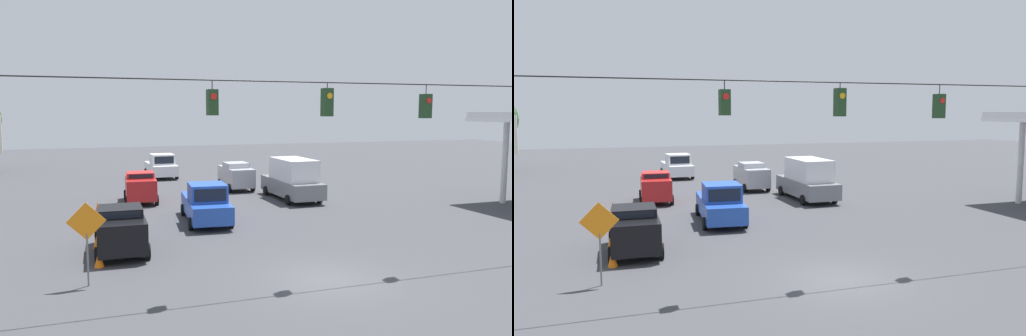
{
  "view_description": "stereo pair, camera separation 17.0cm",
  "coord_description": "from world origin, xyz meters",
  "views": [
    {
      "loc": [
        7.79,
        15.09,
        5.79
      ],
      "look_at": [
        0.37,
        -6.64,
        3.21
      ],
      "focal_mm": 35.0,
      "sensor_mm": 36.0,
      "label": 1
    },
    {
      "loc": [
        7.63,
        15.14,
        5.79
      ],
      "look_at": [
        0.37,
        -6.64,
        3.21
      ],
      "focal_mm": 35.0,
      "sensor_mm": 36.0,
      "label": 2
    }
  ],
  "objects": [
    {
      "name": "ground_plane",
      "position": [
        0.0,
        0.0,
        0.0
      ],
      "size": [
        140.0,
        140.0,
        0.0
      ],
      "primitive_type": "plane",
      "color": "#3D3D42"
    },
    {
      "name": "overhead_signal_span",
      "position": [
        -0.03,
        -0.27,
        4.68
      ],
      "size": [
        23.41,
        0.38,
        7.72
      ],
      "color": "slate",
      "rests_on": "ground_plane"
    },
    {
      "name": "sedan_silver_oncoming_deep",
      "position": [
        -2.77,
        -20.51,
        1.05
      ],
      "size": [
        2.01,
        4.06,
        2.03
      ],
      "color": "#A8AAB2",
      "rests_on": "ground_plane"
    },
    {
      "name": "box_truck_grey_oncoming_far",
      "position": [
        -5.1,
        -15.18,
        1.35
      ],
      "size": [
        2.46,
        6.05,
        2.73
      ],
      "color": "slate",
      "rests_on": "ground_plane"
    },
    {
      "name": "pickup_truck_blue_withflow_mid",
      "position": [
        1.92,
        -10.28,
        0.98
      ],
      "size": [
        2.57,
        5.72,
        2.12
      ],
      "color": "#234CB2",
      "rests_on": "ground_plane"
    },
    {
      "name": "sedan_black_parked_shoulder",
      "position": [
        6.57,
        -5.8,
        1.0
      ],
      "size": [
        2.17,
        4.11,
        1.92
      ],
      "color": "black",
      "rests_on": "ground_plane"
    },
    {
      "name": "sedan_red_withflow_far",
      "position": [
        4.59,
        -17.32,
        1.02
      ],
      "size": [
        2.2,
        4.04,
        1.96
      ],
      "color": "red",
      "rests_on": "ground_plane"
    },
    {
      "name": "pickup_truck_white_withflow_deep",
      "position": [
        1.55,
        -29.35,
        0.98
      ],
      "size": [
        2.47,
        5.62,
        2.12
      ],
      "color": "silver",
      "rests_on": "ground_plane"
    },
    {
      "name": "traffic_cone_nearest",
      "position": [
        7.49,
        -4.02,
        0.33
      ],
      "size": [
        0.38,
        0.38,
        0.66
      ],
      "primitive_type": "cone",
      "color": "orange",
      "rests_on": "ground_plane"
    },
    {
      "name": "traffic_cone_second",
      "position": [
        7.49,
        -6.74,
        0.33
      ],
      "size": [
        0.38,
        0.38,
        0.66
      ],
      "primitive_type": "cone",
      "color": "orange",
      "rests_on": "ground_plane"
    },
    {
      "name": "traffic_cone_third",
      "position": [
        7.42,
        -9.13,
        0.33
      ],
      "size": [
        0.38,
        0.38,
        0.66
      ],
      "primitive_type": "cone",
      "color": "orange",
      "rests_on": "ground_plane"
    },
    {
      "name": "traffic_cone_fourth",
      "position": [
        7.41,
        -12.02,
        0.33
      ],
      "size": [
        0.38,
        0.38,
        0.66
      ],
      "primitive_type": "cone",
      "color": "orange",
      "rests_on": "ground_plane"
    },
    {
      "name": "traffic_cone_fifth",
      "position": [
        7.29,
        -14.6,
        0.33
      ],
      "size": [
        0.38,
        0.38,
        0.66
      ],
      "primitive_type": "cone",
      "color": "orange",
      "rests_on": "ground_plane"
    },
    {
      "name": "work_zone_sign",
      "position": [
        7.88,
        -1.98,
        1.99
      ],
      "size": [
        1.27,
        0.06,
        2.84
      ],
      "color": "slate",
      "rests_on": "ground_plane"
    }
  ]
}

